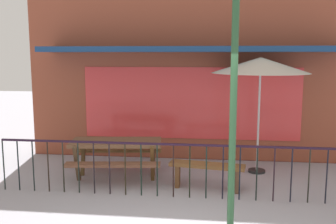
{
  "coord_description": "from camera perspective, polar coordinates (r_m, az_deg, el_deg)",
  "views": [
    {
      "loc": [
        0.52,
        -4.56,
        2.49
      ],
      "look_at": [
        -0.28,
        2.23,
        1.45
      ],
      "focal_mm": 40.67,
      "sensor_mm": 36.0,
      "label": 1
    }
  ],
  "objects": [
    {
      "name": "patio_umbrella",
      "position": [
        8.08,
        13.7,
        6.75
      ],
      "size": [
        2.01,
        2.01,
        2.44
      ],
      "color": "black",
      "rests_on": "ground"
    },
    {
      "name": "patio_bench",
      "position": [
        7.2,
        5.84,
        -8.7
      ],
      "size": [
        1.43,
        0.53,
        0.48
      ],
      "color": "brown",
      "rests_on": "ground"
    },
    {
      "name": "pub_storefront",
      "position": [
        9.15,
        3.55,
        9.69
      ],
      "size": [
        7.85,
        1.48,
        5.37
      ],
      "color": "#52211C",
      "rests_on": "ground"
    },
    {
      "name": "patio_fence_front",
      "position": [
        6.66,
        2.05,
        -7.31
      ],
      "size": [
        6.62,
        0.04,
        0.97
      ],
      "color": "black",
      "rests_on": "ground"
    },
    {
      "name": "picnic_table_left",
      "position": [
        7.77,
        -7.75,
        -5.46
      ],
      "size": [
        1.95,
        1.56,
        0.79
      ],
      "color": "brown",
      "rests_on": "ground"
    },
    {
      "name": "street_lamp",
      "position": [
        5.3,
        9.99,
        9.69
      ],
      "size": [
        0.28,
        0.28,
        3.99
      ],
      "color": "#274E2E",
      "rests_on": "ground"
    }
  ]
}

